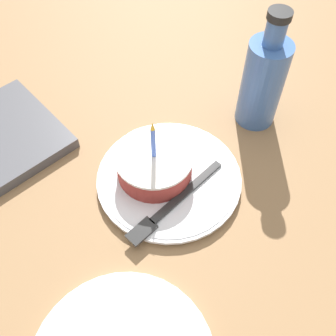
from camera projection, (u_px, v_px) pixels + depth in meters
name	position (u px, v px, depth m)	size (l,w,h in m)	color
ground_plane	(169.00, 188.00, 0.66)	(2.40, 2.40, 0.04)	olive
plate	(168.00, 178.00, 0.63)	(0.23, 0.23, 0.01)	silver
cake_slice	(154.00, 164.00, 0.62)	(0.12, 0.12, 0.12)	#99332D
fork	(171.00, 205.00, 0.59)	(0.03, 0.20, 0.00)	#262626
bottle	(265.00, 82.00, 0.65)	(0.07, 0.07, 0.22)	#3F66A5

